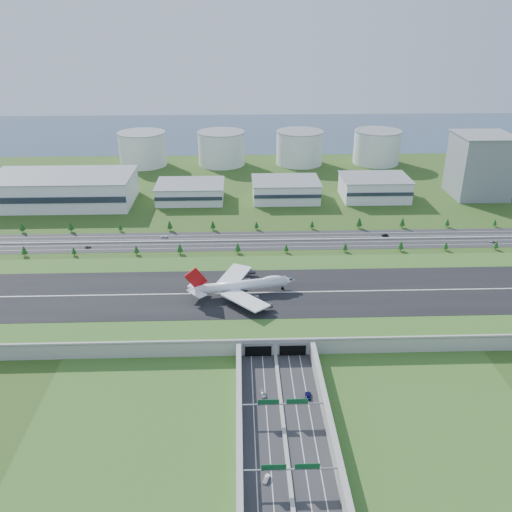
{
  "coord_description": "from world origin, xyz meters",
  "views": [
    {
      "loc": [
        -17.19,
        -273.04,
        157.53
      ],
      "look_at": [
        -6.74,
        35.0,
        15.25
      ],
      "focal_mm": 38.0,
      "sensor_mm": 36.0,
      "label": 1
    }
  ],
  "objects_px": {
    "boeing_747": "(242,285)",
    "car_5": "(385,235)",
    "car_4": "(88,247)",
    "car_6": "(493,241)",
    "fuel_tank_a": "(143,149)",
    "car_2": "(308,395)",
    "car_1": "(266,479)",
    "office_tower": "(480,166)",
    "car_7": "(164,237)",
    "car_0": "(263,394)"
  },
  "relations": [
    {
      "from": "car_1",
      "to": "car_6",
      "type": "relative_size",
      "value": 0.79
    },
    {
      "from": "fuel_tank_a",
      "to": "car_2",
      "type": "height_order",
      "value": "fuel_tank_a"
    },
    {
      "from": "office_tower",
      "to": "car_0",
      "type": "relative_size",
      "value": 11.09
    },
    {
      "from": "office_tower",
      "to": "car_7",
      "type": "relative_size",
      "value": 10.33
    },
    {
      "from": "car_0",
      "to": "car_7",
      "type": "height_order",
      "value": "car_0"
    },
    {
      "from": "car_1",
      "to": "car_6",
      "type": "height_order",
      "value": "car_6"
    },
    {
      "from": "boeing_747",
      "to": "car_1",
      "type": "bearing_deg",
      "value": -97.48
    },
    {
      "from": "office_tower",
      "to": "car_2",
      "type": "height_order",
      "value": "office_tower"
    },
    {
      "from": "car_0",
      "to": "boeing_747",
      "type": "bearing_deg",
      "value": 88.23
    },
    {
      "from": "car_4",
      "to": "boeing_747",
      "type": "bearing_deg",
      "value": -142.83
    },
    {
      "from": "car_6",
      "to": "car_7",
      "type": "xyz_separation_m",
      "value": [
        -242.85,
        16.97,
        0.02
      ]
    },
    {
      "from": "car_1",
      "to": "car_5",
      "type": "relative_size",
      "value": 0.86
    },
    {
      "from": "car_1",
      "to": "car_7",
      "type": "relative_size",
      "value": 0.8
    },
    {
      "from": "boeing_747",
      "to": "car_2",
      "type": "xyz_separation_m",
      "value": [
        28.37,
        -81.27,
        -12.71
      ]
    },
    {
      "from": "boeing_747",
      "to": "car_0",
      "type": "relative_size",
      "value": 12.76
    },
    {
      "from": "car_7",
      "to": "car_4",
      "type": "bearing_deg",
      "value": -55.25
    },
    {
      "from": "fuel_tank_a",
      "to": "car_5",
      "type": "height_order",
      "value": "fuel_tank_a"
    },
    {
      "from": "car_0",
      "to": "car_1",
      "type": "xyz_separation_m",
      "value": [
        -1.05,
        -47.3,
        -0.14
      ]
    },
    {
      "from": "car_7",
      "to": "car_6",
      "type": "bearing_deg",
      "value": 102.67
    },
    {
      "from": "car_2",
      "to": "car_5",
      "type": "xyz_separation_m",
      "value": [
        80.42,
        182.58,
        0.04
      ]
    },
    {
      "from": "fuel_tank_a",
      "to": "car_6",
      "type": "distance_m",
      "value": 366.36
    },
    {
      "from": "fuel_tank_a",
      "to": "car_4",
      "type": "relative_size",
      "value": 11.27
    },
    {
      "from": "car_1",
      "to": "car_5",
      "type": "distance_m",
      "value": 249.86
    },
    {
      "from": "fuel_tank_a",
      "to": "car_2",
      "type": "xyz_separation_m",
      "value": [
        132.39,
        -392.15,
        -16.6
      ]
    },
    {
      "from": "car_1",
      "to": "boeing_747",
      "type": "bearing_deg",
      "value": 116.65
    },
    {
      "from": "office_tower",
      "to": "car_7",
      "type": "distance_m",
      "value": 289.69
    },
    {
      "from": "office_tower",
      "to": "car_4",
      "type": "relative_size",
      "value": 12.39
    },
    {
      "from": "fuel_tank_a",
      "to": "car_7",
      "type": "distance_m",
      "value": 212.84
    },
    {
      "from": "car_2",
      "to": "car_7",
      "type": "xyz_separation_m",
      "value": [
        -85.78,
        185.14,
        -0.01
      ]
    },
    {
      "from": "car_5",
      "to": "fuel_tank_a",
      "type": "bearing_deg",
      "value": -136.43
    },
    {
      "from": "office_tower",
      "to": "car_5",
      "type": "distance_m",
      "value": 145.39
    },
    {
      "from": "boeing_747",
      "to": "car_1",
      "type": "xyz_separation_m",
      "value": [
        7.53,
        -127.11,
        -12.79
      ]
    },
    {
      "from": "car_0",
      "to": "car_2",
      "type": "relative_size",
      "value": 0.88
    },
    {
      "from": "office_tower",
      "to": "car_6",
      "type": "relative_size",
      "value": 10.17
    },
    {
      "from": "fuel_tank_a",
      "to": "car_2",
      "type": "distance_m",
      "value": 414.22
    },
    {
      "from": "fuel_tank_a",
      "to": "car_6",
      "type": "height_order",
      "value": "fuel_tank_a"
    },
    {
      "from": "fuel_tank_a",
      "to": "car_5",
      "type": "distance_m",
      "value": 299.14
    },
    {
      "from": "fuel_tank_a",
      "to": "car_2",
      "type": "relative_size",
      "value": 8.88
    },
    {
      "from": "car_4",
      "to": "car_2",
      "type": "bearing_deg",
      "value": -155.08
    },
    {
      "from": "car_4",
      "to": "car_7",
      "type": "height_order",
      "value": "car_7"
    },
    {
      "from": "car_4",
      "to": "car_6",
      "type": "xyz_separation_m",
      "value": [
        295.19,
        0.13,
        -0.0
      ]
    },
    {
      "from": "boeing_747",
      "to": "car_5",
      "type": "distance_m",
      "value": 149.2
    },
    {
      "from": "car_2",
      "to": "car_6",
      "type": "relative_size",
      "value": 1.04
    },
    {
      "from": "fuel_tank_a",
      "to": "car_1",
      "type": "bearing_deg",
      "value": -75.71
    },
    {
      "from": "car_0",
      "to": "car_4",
      "type": "bearing_deg",
      "value": 117.48
    },
    {
      "from": "car_0",
      "to": "car_1",
      "type": "relative_size",
      "value": 1.16
    },
    {
      "from": "boeing_747",
      "to": "car_4",
      "type": "height_order",
      "value": "boeing_747"
    },
    {
      "from": "office_tower",
      "to": "boeing_747",
      "type": "relative_size",
      "value": 0.87
    },
    {
      "from": "office_tower",
      "to": "car_0",
      "type": "distance_m",
      "value": 346.01
    },
    {
      "from": "car_4",
      "to": "car_6",
      "type": "distance_m",
      "value": 295.19
    }
  ]
}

